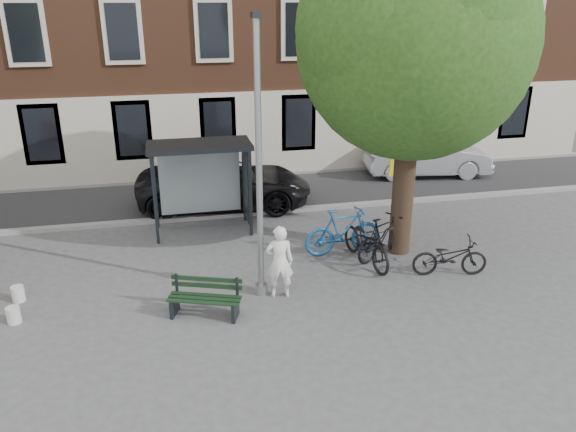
# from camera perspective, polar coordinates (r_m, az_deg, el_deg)

# --- Properties ---
(ground) EXTENTS (90.00, 90.00, 0.00)m
(ground) POSITION_cam_1_polar(r_m,az_deg,el_deg) (13.05, -2.71, -7.85)
(ground) COLOR #4C4C4F
(ground) RESTS_ON ground
(road) EXTENTS (40.00, 4.00, 0.01)m
(road) POSITION_cam_1_polar(r_m,az_deg,el_deg) (19.41, -6.28, 2.09)
(road) COLOR #28282B
(road) RESTS_ON ground
(curb_near) EXTENTS (40.00, 0.25, 0.12)m
(curb_near) POSITION_cam_1_polar(r_m,az_deg,el_deg) (17.52, -5.53, 0.16)
(curb_near) COLOR gray
(curb_near) RESTS_ON ground
(curb_far) EXTENTS (40.00, 0.25, 0.12)m
(curb_far) POSITION_cam_1_polar(r_m,az_deg,el_deg) (21.29, -6.90, 3.96)
(curb_far) COLOR gray
(curb_far) RESTS_ON ground
(lamppost) EXTENTS (0.28, 0.35, 6.11)m
(lamppost) POSITION_cam_1_polar(r_m,az_deg,el_deg) (11.95, -2.94, 3.89)
(lamppost) COLOR #9EA0A3
(lamppost) RESTS_ON ground
(tree_right) EXTENTS (5.76, 5.60, 8.20)m
(tree_right) POSITION_cam_1_polar(r_m,az_deg,el_deg) (13.95, 13.09, 17.76)
(tree_right) COLOR black
(tree_right) RESTS_ON ground
(bus_shelter) EXTENTS (2.85, 1.45, 2.62)m
(bus_shelter) POSITION_cam_1_polar(r_m,az_deg,el_deg) (16.03, -7.52, 5.06)
(bus_shelter) COLOR #1E2328
(bus_shelter) RESTS_ON ground
(painter) EXTENTS (0.67, 0.49, 1.72)m
(painter) POSITION_cam_1_polar(r_m,az_deg,el_deg) (12.55, -0.87, -4.66)
(painter) COLOR white
(painter) RESTS_ON ground
(bench) EXTENTS (1.62, 0.99, 0.80)m
(bench) POSITION_cam_1_polar(r_m,az_deg,el_deg) (12.18, -8.43, -8.40)
(bench) COLOR #1E2328
(bench) RESTS_ON ground
(bike_a) EXTENTS (1.91, 0.96, 0.96)m
(bike_a) POSITION_cam_1_polar(r_m,az_deg,el_deg) (14.21, 16.11, -4.01)
(bike_a) COLOR black
(bike_a) RESTS_ON ground
(bike_b) EXTENTS (2.14, 0.78, 1.26)m
(bike_b) POSITION_cam_1_polar(r_m,az_deg,el_deg) (14.79, 5.61, -1.56)
(bike_b) COLOR #19528D
(bike_b) RESTS_ON ground
(bike_c) EXTENTS (1.14, 2.30, 1.15)m
(bike_c) POSITION_cam_1_polar(r_m,az_deg,el_deg) (14.36, 7.98, -2.64)
(bike_c) COLOR black
(bike_c) RESTS_ON ground
(bike_d) EXTENTS (1.95, 1.42, 1.16)m
(bike_d) POSITION_cam_1_polar(r_m,az_deg,el_deg) (14.72, 9.65, -2.10)
(bike_d) COLOR black
(bike_d) RESTS_ON ground
(car_dark) EXTENTS (5.78, 3.14, 1.54)m
(car_dark) POSITION_cam_1_polar(r_m,az_deg,el_deg) (18.21, -6.46, 3.31)
(car_dark) COLOR black
(car_dark) RESTS_ON ground
(car_silver) EXTENTS (4.87, 2.26, 1.55)m
(car_silver) POSITION_cam_1_polar(r_m,az_deg,el_deg) (22.00, 13.93, 5.99)
(car_silver) COLOR #999CA0
(car_silver) RESTS_ON ground
(bucket_a) EXTENTS (0.37, 0.37, 0.36)m
(bucket_a) POSITION_cam_1_polar(r_m,az_deg,el_deg) (13.18, -26.11, -9.02)
(bucket_a) COLOR silver
(bucket_a) RESTS_ON ground
(bucket_b) EXTENTS (0.33, 0.33, 0.36)m
(bucket_b) POSITION_cam_1_polar(r_m,az_deg,el_deg) (14.02, -25.74, -7.13)
(bucket_b) COLOR silver
(bucket_b) RESTS_ON ground
(notice_sign) EXTENTS (0.36, 0.07, 2.10)m
(notice_sign) POSITION_cam_1_polar(r_m,az_deg,el_deg) (16.33, 10.76, 3.86)
(notice_sign) COLOR #9EA0A3
(notice_sign) RESTS_ON ground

